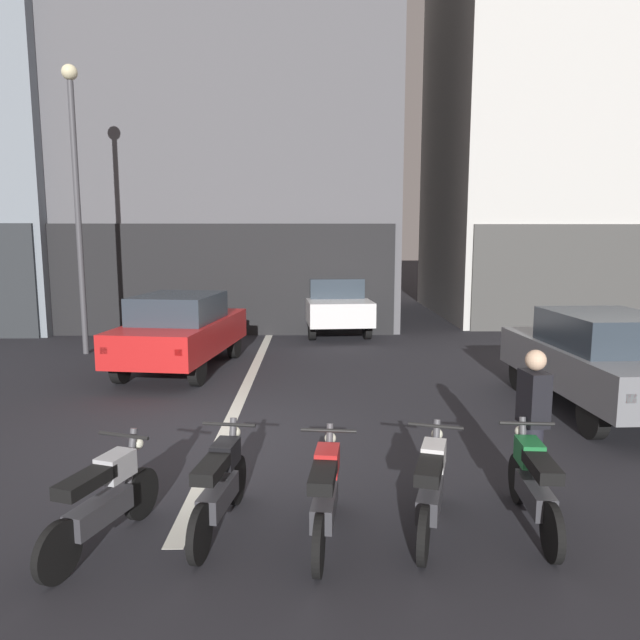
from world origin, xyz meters
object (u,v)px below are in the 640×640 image
object	(u,v)px
motorcycle_silver_row_leftmost	(104,499)
motorcycle_green_row_rightmost	(534,483)
street_lamp	(76,182)
motorcycle_white_row_right_mid	(431,486)
car_grey_parked_kerbside	(601,358)
motorcycle_red_row_centre	(325,493)
motorcycle_black_row_left_mid	(220,484)
person_by_motorcycles	(532,425)
car_red_crossing_near	(181,329)
car_white_down_street	(334,302)

from	to	relation	value
motorcycle_silver_row_leftmost	motorcycle_green_row_rightmost	xyz separation A→B (m)	(4.09, 0.30, 0.00)
street_lamp	motorcycle_white_row_right_mid	size ratio (longest dim) A/B	4.17
car_grey_parked_kerbside	motorcycle_red_row_centre	bearing A→B (deg)	-138.81
motorcycle_black_row_left_mid	motorcycle_red_row_centre	xyz separation A→B (m)	(1.02, -0.20, 0.00)
motorcycle_red_row_centre	person_by_motorcycles	distance (m)	2.39
car_red_crossing_near	motorcycle_silver_row_leftmost	xyz separation A→B (m)	(0.90, -7.12, -0.43)
motorcycle_black_row_left_mid	person_by_motorcycles	bearing A→B (deg)	10.13
motorcycle_silver_row_leftmost	motorcycle_red_row_centre	distance (m)	2.04
car_red_crossing_near	motorcycle_black_row_left_mid	distance (m)	7.10
car_red_crossing_near	street_lamp	xyz separation A→B (m)	(-2.75, 1.76, 3.22)
car_red_crossing_near	car_grey_parked_kerbside	size ratio (longest dim) A/B	1.03
motorcycle_black_row_left_mid	person_by_motorcycles	xyz separation A→B (m)	(3.25, 0.58, 0.40)
car_grey_parked_kerbside	motorcycle_red_row_centre	size ratio (longest dim) A/B	2.50
street_lamp	car_white_down_street	bearing A→B (deg)	27.29
motorcycle_silver_row_leftmost	motorcycle_green_row_rightmost	size ratio (longest dim) A/B	0.96
street_lamp	motorcycle_red_row_centre	world-z (taller)	street_lamp
car_grey_parked_kerbside	person_by_motorcycles	xyz separation A→B (m)	(-2.33, -3.21, -0.03)
car_grey_parked_kerbside	motorcycle_white_row_right_mid	bearing A→B (deg)	-132.52
car_grey_parked_kerbside	motorcycle_green_row_rightmost	bearing A→B (deg)	-123.54
car_white_down_street	motorcycle_white_row_right_mid	distance (m)	11.85
motorcycle_red_row_centre	car_grey_parked_kerbside	bearing A→B (deg)	41.19
car_grey_parked_kerbside	street_lamp	xyz separation A→B (m)	(-10.25, 4.79, 3.22)
car_grey_parked_kerbside	motorcycle_black_row_left_mid	world-z (taller)	car_grey_parked_kerbside
car_grey_parked_kerbside	person_by_motorcycles	world-z (taller)	person_by_motorcycles
motorcycle_red_row_centre	car_white_down_street	bearing A→B (deg)	87.64
motorcycle_silver_row_leftmost	motorcycle_green_row_rightmost	distance (m)	4.10
motorcycle_silver_row_leftmost	motorcycle_red_row_centre	size ratio (longest dim) A/B	0.96
car_white_down_street	motorcycle_red_row_centre	size ratio (longest dim) A/B	2.54
motorcycle_black_row_left_mid	motorcycle_red_row_centre	distance (m)	1.04
street_lamp	car_grey_parked_kerbside	bearing A→B (deg)	-25.03
car_red_crossing_near	motorcycle_red_row_centre	distance (m)	7.62
street_lamp	motorcycle_red_row_centre	distance (m)	11.08
car_red_crossing_near	motorcycle_black_row_left_mid	xyz separation A→B (m)	(1.92, -6.82, -0.43)
car_white_down_street	person_by_motorcycles	xyz separation A→B (m)	(1.73, -11.19, -0.03)
car_red_crossing_near	motorcycle_green_row_rightmost	bearing A→B (deg)	-53.84
motorcycle_white_row_right_mid	person_by_motorcycles	bearing A→B (deg)	28.10
car_grey_parked_kerbside	street_lamp	size ratio (longest dim) A/B	0.62
car_grey_parked_kerbside	motorcycle_black_row_left_mid	xyz separation A→B (m)	(-5.58, -3.79, -0.43)
car_white_down_street	motorcycle_black_row_left_mid	distance (m)	11.88
street_lamp	motorcycle_black_row_left_mid	world-z (taller)	street_lamp
person_by_motorcycles	motorcycle_green_row_rightmost	bearing A→B (deg)	-107.44
car_white_down_street	motorcycle_silver_row_leftmost	size ratio (longest dim) A/B	2.63
motorcycle_white_row_right_mid	person_by_motorcycles	distance (m)	1.42
car_red_crossing_near	motorcycle_red_row_centre	xyz separation A→B (m)	(2.94, -7.02, -0.43)
car_red_crossing_near	car_white_down_street	bearing A→B (deg)	55.27
car_white_down_street	motorcycle_silver_row_leftmost	world-z (taller)	car_white_down_street
motorcycle_black_row_left_mid	motorcycle_white_row_right_mid	world-z (taller)	same
car_red_crossing_near	car_grey_parked_kerbside	bearing A→B (deg)	-21.98
car_red_crossing_near	motorcycle_green_row_rightmost	xyz separation A→B (m)	(4.98, -6.82, -0.43)
car_grey_parked_kerbside	person_by_motorcycles	size ratio (longest dim) A/B	2.50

